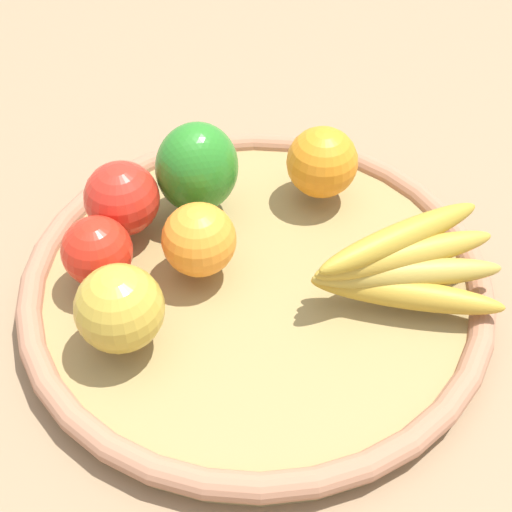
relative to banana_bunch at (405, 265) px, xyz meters
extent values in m
plane|color=#8E7152|center=(-0.08, 0.11, -0.07)|extent=(2.40, 2.40, 0.00)
cylinder|color=#977F4C|center=(-0.08, 0.11, -0.06)|extent=(0.44, 0.44, 0.02)
torus|color=#A97153|center=(-0.08, 0.11, -0.04)|extent=(0.46, 0.46, 0.02)
ellipsoid|color=gold|center=(-0.01, -0.01, -0.02)|extent=(0.12, 0.16, 0.03)
ellipsoid|color=#B4973C|center=(0.00, -0.01, -0.01)|extent=(0.15, 0.14, 0.03)
ellipsoid|color=gold|center=(0.00, 0.00, 0.01)|extent=(0.17, 0.11, 0.03)
ellipsoid|color=#B1902C|center=(0.01, 0.01, 0.02)|extent=(0.18, 0.08, 0.03)
sphere|color=red|center=(-0.18, 0.21, 0.00)|extent=(0.07, 0.07, 0.07)
sphere|color=orange|center=(-0.11, 0.16, 0.00)|extent=(0.10, 0.10, 0.07)
sphere|color=orange|center=(0.06, 0.15, 0.01)|extent=(0.08, 0.08, 0.07)
sphere|color=gold|center=(-0.22, 0.14, 0.01)|extent=(0.11, 0.11, 0.08)
ellipsoid|color=#2A7E24|center=(-0.05, 0.22, 0.02)|extent=(0.10, 0.10, 0.10)
sphere|color=red|center=(-0.12, 0.25, 0.01)|extent=(0.10, 0.10, 0.07)
camera|label=1|loc=(-0.41, -0.21, 0.47)|focal=50.34mm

